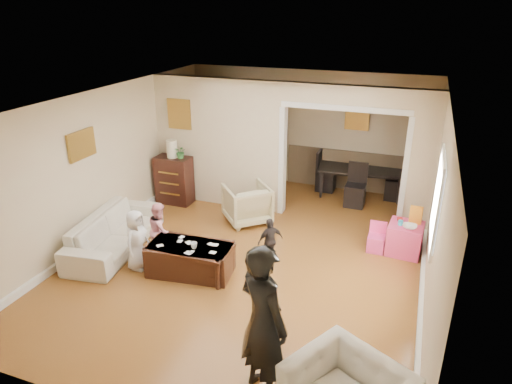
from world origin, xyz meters
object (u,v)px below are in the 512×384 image
at_px(dresser, 174,180).
at_px(coffee_table, 191,259).
at_px(sofa, 115,232).
at_px(adult_person, 263,322).
at_px(child_kneel_b, 160,230).
at_px(armchair_back, 247,204).
at_px(cyan_cup, 401,223).
at_px(child_toddler, 270,240).
at_px(dining_table, 360,181).
at_px(child_kneel_a, 137,240).
at_px(table_lamp, 172,149).
at_px(play_table, 405,239).
at_px(coffee_cup, 194,245).

height_order(dresser, coffee_table, dresser).
xyz_separation_m(sofa, adult_person, (3.40, -2.06, 0.59)).
bearing_deg(child_kneel_b, adult_person, -157.70).
height_order(armchair_back, coffee_table, armchair_back).
height_order(cyan_cup, child_kneel_b, child_kneel_b).
xyz_separation_m(child_kneel_b, child_toddler, (1.75, 0.45, -0.09)).
relative_size(dining_table, child_kneel_a, 1.81).
bearing_deg(child_kneel_a, table_lamp, 18.96).
distance_m(sofa, table_lamp, 2.27).
distance_m(coffee_table, play_table, 3.57).
bearing_deg(dresser, adult_person, -50.43).
bearing_deg(armchair_back, dining_table, -172.26).
height_order(coffee_cup, child_kneel_a, child_kneel_a).
distance_m(armchair_back, dining_table, 2.80).
height_order(coffee_cup, adult_person, adult_person).
height_order(armchair_back, coffee_cup, armchair_back).
bearing_deg(armchair_back, child_kneel_a, 23.31).
bearing_deg(child_toddler, coffee_cup, -7.71).
relative_size(armchair_back, table_lamp, 2.26).
bearing_deg(cyan_cup, sofa, -161.63).
xyz_separation_m(child_kneel_a, child_kneel_b, (0.15, 0.45, -0.02)).
distance_m(dresser, coffee_cup, 2.93).
height_order(armchair_back, table_lamp, table_lamp).
bearing_deg(armchair_back, coffee_table, 43.88).
relative_size(play_table, adult_person, 0.30).
bearing_deg(armchair_back, adult_person, 72.10).
height_order(table_lamp, child_kneel_a, table_lamp).
xyz_separation_m(table_lamp, child_kneel_a, (0.75, -2.49, -0.69)).
distance_m(cyan_cup, adult_person, 3.76).
bearing_deg(cyan_cup, child_kneel_b, -158.44).
relative_size(armchair_back, dining_table, 0.45).
height_order(play_table, child_kneel_a, child_kneel_a).
distance_m(coffee_table, child_kneel_a, 0.90).
height_order(play_table, cyan_cup, cyan_cup).
height_order(child_kneel_a, child_toddler, child_kneel_a).
xyz_separation_m(table_lamp, coffee_cup, (1.70, -2.39, -0.65)).
xyz_separation_m(play_table, child_kneel_a, (-3.93, -1.95, 0.23)).
relative_size(coffee_cup, cyan_cup, 1.28).
xyz_separation_m(table_lamp, child_kneel_b, (0.90, -2.04, -0.71)).
distance_m(dresser, cyan_cup, 4.61).
bearing_deg(cyan_cup, child_kneel_a, -153.56).
xyz_separation_m(dining_table, child_kneel_b, (-2.69, -3.82, 0.16)).
relative_size(dresser, play_table, 1.83).
relative_size(sofa, child_toddler, 2.77).
bearing_deg(table_lamp, coffee_table, -55.60).
xyz_separation_m(dresser, cyan_cup, (4.58, -0.58, 0.06)).
xyz_separation_m(cyan_cup, child_toddler, (-1.93, -1.00, -0.18)).
xyz_separation_m(coffee_cup, dining_table, (1.89, 4.17, -0.21)).
bearing_deg(play_table, child_kneel_a, -153.56).
xyz_separation_m(play_table, adult_person, (-1.25, -3.62, 0.63)).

